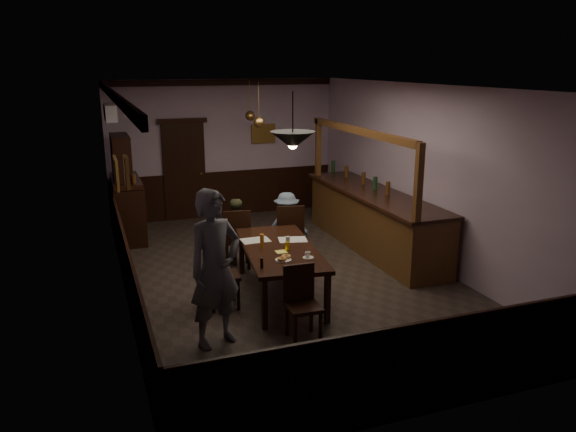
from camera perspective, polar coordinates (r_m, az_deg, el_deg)
name	(u,v)px	position (r m, az deg, el deg)	size (l,w,h in m)	color
room	(285,185)	(8.73, -0.29, 3.19)	(5.01, 8.01, 3.01)	#2D2621
dining_table	(280,252)	(8.15, -0.84, -3.63)	(1.27, 2.31, 0.75)	black
chair_far_left	(237,236)	(9.31, -5.20, -2.07)	(0.52, 0.52, 1.02)	black
chair_far_right	(290,232)	(9.45, 0.18, -1.62)	(0.55, 0.55, 1.06)	black
chair_near	(301,299)	(7.01, 1.37, -8.42)	(0.41, 0.41, 0.93)	black
chair_side	(217,271)	(7.88, -7.20, -5.54)	(0.46, 0.46, 0.99)	black
person_standing	(215,269)	(6.75, -7.41, -5.33)	(0.71, 0.46, 1.94)	#565862
person_seated_left	(235,231)	(9.57, -5.41, -1.54)	(0.55, 0.43, 1.13)	#494D2E
person_seated_right	(287,226)	(9.71, -0.14, -1.04)	(0.77, 0.44, 1.19)	slate
newspaper_left	(255,240)	(8.45, -3.33, -2.48)	(0.42, 0.30, 0.01)	silver
newspaper_right	(293,240)	(8.46, 0.47, -2.42)	(0.42, 0.30, 0.01)	silver
napkin	(281,252)	(7.94, -0.70, -3.64)	(0.15, 0.15, 0.00)	#FBF05C
saucer	(308,258)	(7.70, 2.07, -4.25)	(0.15, 0.15, 0.01)	white
coffee_cup	(308,255)	(7.69, 2.00, -3.93)	(0.08, 0.08, 0.07)	white
pastry_plate	(283,260)	(7.60, -0.47, -4.48)	(0.22, 0.22, 0.01)	white
pastry_ring_a	(282,259)	(7.55, -0.62, -4.39)	(0.13, 0.13, 0.04)	#C68C47
pastry_ring_b	(286,256)	(7.66, -0.20, -4.11)	(0.13, 0.13, 0.04)	#C68C47
soda_can	(287,246)	(7.99, -0.07, -3.08)	(0.07, 0.07, 0.12)	yellow
beer_glass	(262,241)	(8.11, -2.66, -2.53)	(0.06, 0.06, 0.20)	#BF721E
water_glass	(288,241)	(8.15, -0.03, -2.60)	(0.06, 0.06, 0.15)	silver
pepper_mill	(262,263)	(7.31, -2.69, -4.79)	(0.04, 0.04, 0.14)	black
sideboard	(126,198)	(11.29, -16.11, 1.80)	(0.55, 1.53, 2.02)	black
bar_counter	(373,218)	(10.41, 8.68, -0.23)	(0.93, 4.00, 2.25)	#462A12
door_back	(184,172)	(12.36, -10.48, 4.42)	(0.90, 0.06, 2.10)	black
ac_unit	(110,112)	(10.98, -17.62, 10.01)	(0.20, 0.85, 0.30)	white
picture_left_small	(127,172)	(6.55, -16.06, 4.32)	(0.04, 0.28, 0.36)	olive
picture_left_large	(116,173)	(8.99, -17.05, 4.19)	(0.04, 0.62, 0.48)	olive
picture_back	(263,134)	(12.67, -2.53, 8.36)	(0.55, 0.04, 0.42)	olive
pendant_iron	(293,140)	(6.99, 0.48, 7.69)	(0.56, 0.56, 0.71)	black
pendant_brass_mid	(259,122)	(10.20, -2.96, 9.48)	(0.20, 0.20, 0.81)	#BF8C3F
pendant_brass_far	(250,116)	(11.46, -3.88, 10.11)	(0.20, 0.20, 0.81)	#BF8C3F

